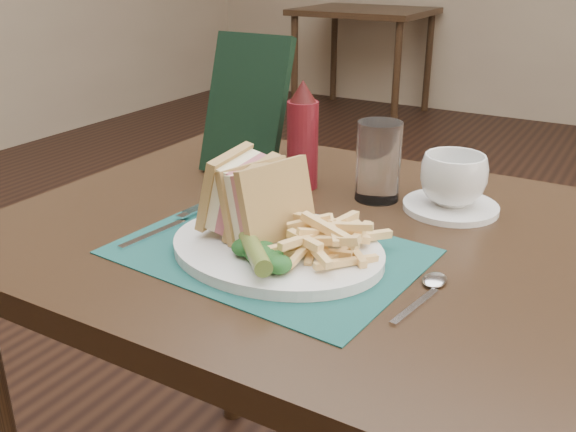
% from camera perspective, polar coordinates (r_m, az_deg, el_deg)
% --- Properties ---
extents(floor, '(7.00, 7.00, 0.00)m').
position_cam_1_polar(floor, '(1.76, 9.75, -17.72)').
color(floor, black).
rests_on(floor, ground).
extents(table_main, '(0.90, 0.75, 0.75)m').
position_cam_1_polar(table_main, '(1.17, 1.61, -17.71)').
color(table_main, black).
rests_on(table_main, ground).
extents(table_bg_left, '(0.90, 0.75, 0.75)m').
position_cam_1_polar(table_bg_left, '(4.83, 6.63, 13.42)').
color(table_bg_left, black).
rests_on(table_bg_left, ground).
extents(placemat, '(0.42, 0.31, 0.00)m').
position_cam_1_polar(placemat, '(0.88, -1.71, -3.19)').
color(placemat, '#174C48').
rests_on(placemat, table_main).
extents(plate, '(0.31, 0.25, 0.01)m').
position_cam_1_polar(plate, '(0.86, -1.01, -2.95)').
color(plate, white).
rests_on(plate, placemat).
extents(sandwich_half_a, '(0.09, 0.12, 0.11)m').
position_cam_1_polar(sandwich_half_a, '(0.90, -5.62, 2.39)').
color(sandwich_half_a, tan).
rests_on(sandwich_half_a, plate).
extents(sandwich_half_b, '(0.11, 0.13, 0.11)m').
position_cam_1_polar(sandwich_half_b, '(0.87, -2.76, 1.75)').
color(sandwich_half_b, tan).
rests_on(sandwich_half_b, plate).
extents(kale_garnish, '(0.11, 0.08, 0.03)m').
position_cam_1_polar(kale_garnish, '(0.81, -2.21, -3.16)').
color(kale_garnish, '#163E1A').
rests_on(kale_garnish, plate).
extents(pickle_spear, '(0.10, 0.10, 0.03)m').
position_cam_1_polar(pickle_spear, '(0.80, -3.06, -2.95)').
color(pickle_spear, '#526827').
rests_on(pickle_spear, plate).
extents(fries_pile, '(0.18, 0.20, 0.05)m').
position_cam_1_polar(fries_pile, '(0.83, 3.39, -1.53)').
color(fries_pile, '#FFD17F').
rests_on(fries_pile, plate).
extents(fork, '(0.05, 0.17, 0.01)m').
position_cam_1_polar(fork, '(0.96, -10.73, -0.71)').
color(fork, silver).
rests_on(fork, placemat).
extents(spoon, '(0.06, 0.15, 0.01)m').
position_cam_1_polar(spoon, '(0.78, 11.88, -6.86)').
color(spoon, silver).
rests_on(spoon, table_main).
extents(saucer, '(0.16, 0.16, 0.01)m').
position_cam_1_polar(saucer, '(1.05, 14.24, 0.80)').
color(saucer, white).
rests_on(saucer, table_main).
extents(coffee_cup, '(0.14, 0.14, 0.08)m').
position_cam_1_polar(coffee_cup, '(1.03, 14.48, 3.15)').
color(coffee_cup, white).
rests_on(coffee_cup, saucer).
extents(drinking_glass, '(0.09, 0.09, 0.13)m').
position_cam_1_polar(drinking_glass, '(1.05, 8.04, 4.84)').
color(drinking_glass, white).
rests_on(drinking_glass, table_main).
extents(ketchup_bottle, '(0.06, 0.06, 0.19)m').
position_cam_1_polar(ketchup_bottle, '(1.09, 1.30, 7.22)').
color(ketchup_bottle, '#5E1018').
rests_on(ketchup_bottle, table_main).
extents(check_presenter, '(0.16, 0.09, 0.25)m').
position_cam_1_polar(check_presenter, '(1.16, -3.76, 9.70)').
color(check_presenter, black).
rests_on(check_presenter, table_main).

